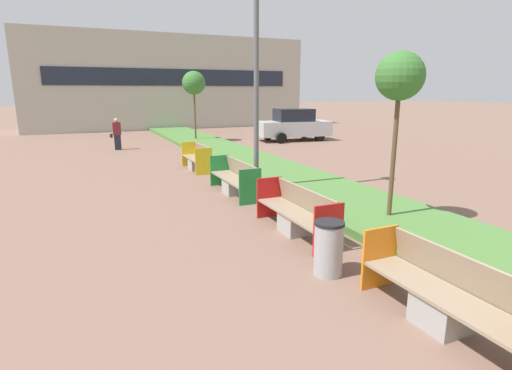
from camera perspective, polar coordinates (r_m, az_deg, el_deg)
name	(u,v)px	position (r m, az deg, el deg)	size (l,w,h in m)	color
planter_grass_strip	(290,178)	(13.14, 4.88, 1.01)	(2.80, 120.00, 0.18)	#4C7A38
building_backdrop	(169,83)	(33.77, -12.38, 14.07)	(21.17, 5.41, 6.96)	#B2AD9E
bench_orange_frame	(445,299)	(5.65, 25.35, -14.46)	(0.65, 2.34, 0.94)	#9E9B96
bench_red_frame	(297,215)	(8.30, 5.82, -4.34)	(0.65, 2.47, 0.94)	#9E9B96
bench_green_frame	(235,181)	(11.39, -3.03, 0.60)	(0.65, 2.44, 0.94)	#9E9B96
bench_yellow_frame	(197,160)	(15.01, -8.38, 3.53)	(0.65, 1.96, 0.94)	#9E9B96
litter_bin	(328,248)	(6.53, 10.31, -8.85)	(0.48, 0.48, 0.89)	#9EA0A5
street_lamp_post	(256,36)	(11.31, 0.04, 20.48)	(0.24, 0.44, 7.82)	#56595B
sapling_tree_near	(400,78)	(9.03, 19.86, 14.14)	(1.01, 1.01, 3.68)	brown
sapling_tree_far	(194,83)	(23.29, -8.87, 14.16)	(1.30, 1.30, 3.95)	brown
pedestrian_walking	(117,134)	(21.08, -19.26, 6.89)	(0.53, 0.24, 1.57)	#232633
parked_car_distant	(293,125)	(23.74, 5.38, 8.52)	(4.40, 2.32, 1.86)	#B7BABF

